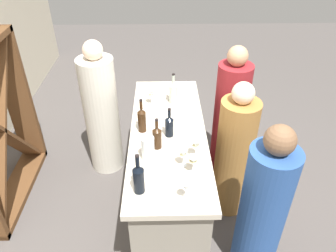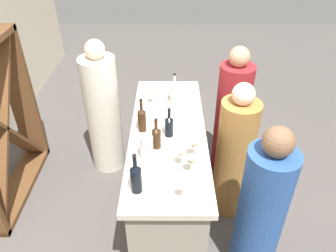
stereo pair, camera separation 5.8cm
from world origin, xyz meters
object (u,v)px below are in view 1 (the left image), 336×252
Objects in this scene: wine_glass_near_left at (196,145)px; wine_glass_near_right at (183,154)px; wine_glass_far_left at (186,188)px; person_right_guest at (263,210)px; wine_bottle_rightmost_clear_pale at (173,92)px; wine_glass_near_center at (193,161)px; person_center_guest at (230,117)px; wine_bottle_second_right_amber_brown at (142,119)px; wine_glass_far_center at (151,94)px; person_left_guest at (234,156)px; water_pitcher at (148,148)px; wine_bottle_leftmost_near_black at (139,178)px; wine_bottle_second_left_amber_brown at (157,137)px; person_server_behind at (102,114)px; wine_bottle_center_near_black at (169,126)px.

wine_glass_near_left reaches higher than wine_glass_near_right.
person_right_guest reaches higher than wine_glass_far_left.
wine_glass_near_center is at bearing -173.84° from wine_bottle_rightmost_clear_pale.
wine_glass_near_center is 0.10× the size of person_center_guest.
person_right_guest is (-0.68, -0.95, -0.41)m from wine_bottle_second_right_amber_brown.
wine_glass_near_center is at bearing -143.54° from wine_bottle_second_right_amber_brown.
wine_glass_far_center is 1.00m from person_left_guest.
wine_glass_near_right is 0.78× the size of water_pitcher.
wine_glass_far_left is at bearing -148.56° from water_pitcher.
person_center_guest is (0.59, -0.92, -0.38)m from wine_bottle_second_right_amber_brown.
wine_bottle_leftmost_near_black is at bearing 3.48° from person_right_guest.
wine_glass_near_left is 0.12× the size of person_center_guest.
wine_bottle_second_left_amber_brown is at bearing -28.07° from person_right_guest.
wine_glass_far_center is 0.11× the size of person_server_behind.
wine_bottle_second_left_amber_brown is (0.49, -0.12, -0.02)m from wine_bottle_leftmost_near_black.
water_pitcher is 1.01m from person_right_guest.
wine_bottle_second_right_amber_brown is at bearing 35.53° from wine_glass_near_right.
wine_glass_far_center is at bearing 5.12° from wine_bottle_second_left_amber_brown.
person_center_guest is 0.97× the size of person_server_behind.
wine_glass_far_left is at bearing -157.92° from wine_bottle_second_right_amber_brown.
wine_bottle_second_right_amber_brown is at bearing 36.46° from wine_glass_near_center.
wine_glass_far_center is at bearing 24.15° from wine_glass_near_left.
person_server_behind is at bearing 36.71° from wine_glass_near_center.
wine_glass_far_center is at bearing 4.02° from person_center_guest.
person_left_guest is at bearing -49.22° from wine_glass_near_left.
wine_bottle_second_right_amber_brown is (0.24, 0.13, 0.02)m from wine_bottle_second_left_amber_brown.
wine_glass_near_center is (-0.17, 0.04, -0.01)m from wine_glass_near_left.
person_server_behind reaches higher than wine_bottle_leftmost_near_black.
wine_bottle_second_right_amber_brown is 2.11× the size of wine_glass_near_center.
person_server_behind is (1.19, 0.89, -0.35)m from wine_glass_near_center.
wine_glass_far_left is at bearing 71.59° from person_left_guest.
person_right_guest is at bearing 112.97° from person_left_guest.
wine_glass_far_left is 1.71m from person_server_behind.
wine_bottle_rightmost_clear_pale is at bearing 9.94° from wine_glass_near_left.
wine_glass_far_left is 0.11× the size of person_left_guest.
water_pitcher is at bearing 63.77° from wine_glass_near_center.
wine_bottle_second_right_amber_brown is 2.05× the size of wine_glass_far_left.
wine_bottle_rightmost_clear_pale reaches higher than wine_glass_far_center.
person_right_guest is at bearing -104.20° from wine_glass_near_center.
wine_bottle_leftmost_near_black is 1.02m from person_right_guest.
wine_bottle_leftmost_near_black reaches higher than wine_glass_far_left.
wine_bottle_leftmost_near_black is at bearing -51.42° from person_server_behind.
wine_bottle_rightmost_clear_pale reaches higher than wine_glass_near_left.
person_server_behind reaches higher than wine_glass_near_center.
wine_glass_near_center is 0.97× the size of wine_glass_far_left.
wine_bottle_rightmost_clear_pale is (0.49, -0.29, -0.00)m from wine_bottle_second_right_amber_brown.
wine_glass_far_center is at bearing -2.96° from wine_bottle_leftmost_near_black.
wine_bottle_center_near_black is at bearing -30.00° from water_pitcher.
wine_bottle_leftmost_near_black is at bearing 166.96° from wine_bottle_rightmost_clear_pale.
person_server_behind is at bearing -7.24° from person_center_guest.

